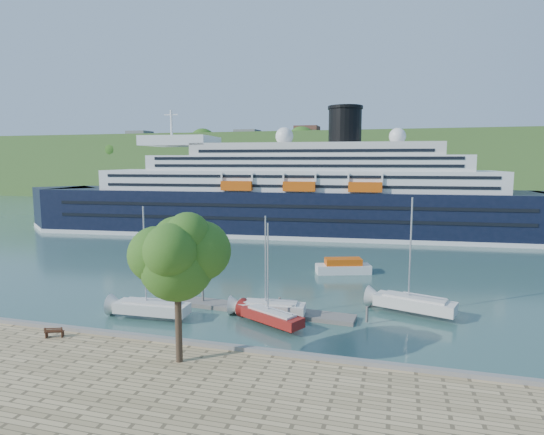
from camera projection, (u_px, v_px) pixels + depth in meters
The scene contains 12 objects.
ground at pixel (213, 359), 32.28m from camera, with size 400.00×400.00×0.00m, color #2A4C44.
far_hillside at pixel (365, 166), 169.45m from camera, with size 400.00×50.00×24.00m, color #3F6327.
quay_coping at pixel (211, 345), 31.95m from camera, with size 220.00×0.50×0.30m, color slate.
cruise_ship at pixel (284, 171), 86.59m from camera, with size 107.30×15.62×24.10m, color black, non-canonical shape.
park_bench at pixel (55, 331), 33.66m from camera, with size 1.37×0.56×0.88m, color #492514, non-canonical shape.
promenade_tree at pixel (177, 282), 28.98m from camera, with size 6.42×6.42×10.63m, color #2F5C18, non-canonical shape.
floating_pontoon at pixel (260, 310), 42.45m from camera, with size 17.84×2.18×0.40m, color slate, non-canonical shape.
sailboat_white_near at pixel (150, 266), 39.98m from camera, with size 7.45×2.07×9.62m, color silver, non-canonical shape.
sailboat_red at pixel (272, 278), 38.09m from camera, with size 6.55×1.82×8.46m, color maroon, non-canonical shape.
sailboat_white_far at pixel (416, 260), 40.92m from camera, with size 7.95×2.21×10.27m, color silver, non-canonical shape.
tender_launch at pixel (343, 266), 56.97m from camera, with size 6.83×2.34×1.89m, color #CF4F0C, non-canonical shape.
sailboat_extra at pixel (271, 270), 40.34m from camera, with size 6.80×1.89×8.79m, color silver, non-canonical shape.
Camera 1 is at (12.30, -28.54, 13.99)m, focal length 30.00 mm.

